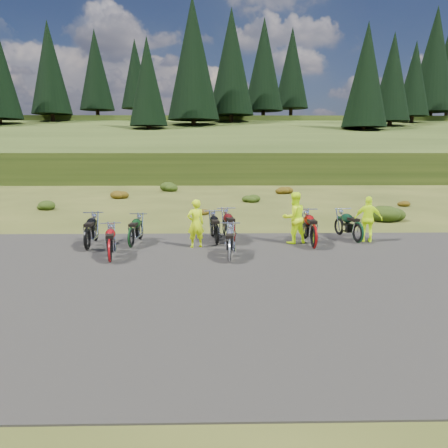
{
  "coord_description": "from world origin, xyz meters",
  "views": [
    {
      "loc": [
        0.29,
        -12.75,
        3.25
      ],
      "look_at": [
        0.57,
        1.24,
        0.87
      ],
      "focal_mm": 35.0,
      "sensor_mm": 36.0,
      "label": 1
    }
  ],
  "objects_px": {
    "motorcycle_0": "(88,251)",
    "person_middle": "(196,224)",
    "motorcycle_7": "(357,244)",
    "motorcycle_3": "(230,263)"
  },
  "relations": [
    {
      "from": "motorcycle_7",
      "to": "person_middle",
      "type": "xyz_separation_m",
      "value": [
        -5.65,
        -0.59,
        0.81
      ]
    },
    {
      "from": "motorcycle_7",
      "to": "person_middle",
      "type": "bearing_deg",
      "value": 84.52
    },
    {
      "from": "motorcycle_0",
      "to": "motorcycle_3",
      "type": "bearing_deg",
      "value": -113.82
    },
    {
      "from": "person_middle",
      "to": "motorcycle_7",
      "type": "bearing_deg",
      "value": 165.27
    },
    {
      "from": "motorcycle_0",
      "to": "person_middle",
      "type": "height_order",
      "value": "person_middle"
    },
    {
      "from": "motorcycle_7",
      "to": "person_middle",
      "type": "height_order",
      "value": "person_middle"
    },
    {
      "from": "motorcycle_7",
      "to": "person_middle",
      "type": "distance_m",
      "value": 5.73
    },
    {
      "from": "motorcycle_0",
      "to": "person_middle",
      "type": "relative_size",
      "value": 1.32
    },
    {
      "from": "motorcycle_3",
      "to": "motorcycle_7",
      "type": "distance_m",
      "value": 5.26
    },
    {
      "from": "motorcycle_3",
      "to": "motorcycle_0",
      "type": "bearing_deg",
      "value": 73.51
    }
  ]
}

